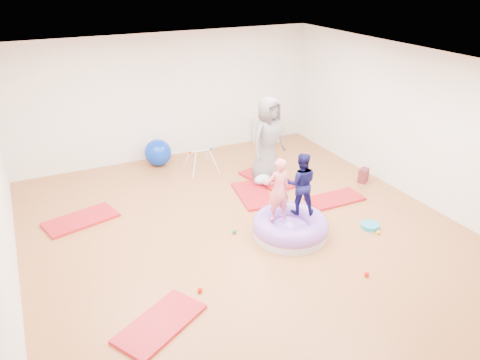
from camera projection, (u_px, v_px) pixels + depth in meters
name	position (u px, v px, depth m)	size (l,w,h in m)	color
room	(249.00, 158.00, 7.21)	(7.01, 8.01, 2.81)	#A76138
gym_mat_front_left	(160.00, 324.00, 5.87)	(1.17, 0.59, 0.05)	#B3002E
gym_mat_mid_left	(81.00, 220.00, 8.23)	(1.23, 0.61, 0.05)	#B3002E
gym_mat_center_back	(254.00, 195.00, 9.11)	(1.18, 0.59, 0.05)	#B3002E
gym_mat_right	(335.00, 199.00, 8.96)	(1.09, 0.54, 0.05)	#B3002E
gym_mat_rear_right	(268.00, 179.00, 9.77)	(1.25, 0.62, 0.05)	#B3002E
inflatable_cushion	(290.00, 227.00, 7.75)	(1.27, 1.27, 0.40)	silver
child_pink	(279.00, 187.00, 7.42)	(0.39, 0.26, 1.07)	#E36B76
child_navy	(301.00, 181.00, 7.63)	(0.52, 0.40, 1.07)	#0E0E3F
adult_caregiver	(268.00, 139.00, 9.38)	(0.85, 0.55, 1.73)	slate
infant	(263.00, 180.00, 9.42)	(0.35, 0.36, 0.21)	#B4DAFD
ball_pit_balls	(296.00, 241.00, 7.57)	(3.33, 2.71, 0.07)	#0831B9
exercise_ball_blue	(158.00, 153.00, 10.38)	(0.60, 0.60, 0.60)	#0831B9
exercise_ball_orange	(155.00, 156.00, 10.44)	(0.43, 0.43, 0.43)	#D85C07
infant_play_gym	(201.00, 157.00, 10.06)	(0.64, 0.61, 0.49)	silver
cube_shelf	(266.00, 130.00, 11.72)	(0.63, 0.31, 0.63)	silver
balance_disc	(370.00, 226.00, 8.02)	(0.32, 0.32, 0.07)	teal
backpack	(363.00, 175.00, 9.65)	(0.25, 0.15, 0.29)	maroon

